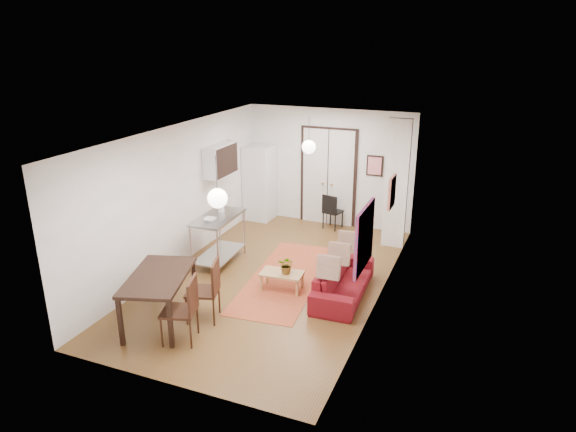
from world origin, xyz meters
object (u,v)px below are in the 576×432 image
at_px(coffee_table, 282,275).
at_px(dining_chair_near, 205,283).
at_px(black_side_chair, 334,207).
at_px(kitchen_counter, 218,232).
at_px(fridge, 260,183).
at_px(dining_table, 159,280).
at_px(dining_chair_far, 182,302).
at_px(sofa, 343,281).

xyz_separation_m(coffee_table, dining_chair_near, (-0.82, -1.36, 0.32)).
bearing_deg(black_side_chair, kitchen_counter, 75.21).
distance_m(coffee_table, dining_chair_near, 1.62).
bearing_deg(fridge, dining_chair_near, -74.45).
relative_size(fridge, dining_table, 1.09).
xyz_separation_m(coffee_table, dining_table, (-1.42, -1.82, 0.46)).
bearing_deg(dining_chair_near, coffee_table, 131.57).
relative_size(fridge, dining_chair_far, 1.79).
bearing_deg(sofa, fridge, 41.95).
bearing_deg(kitchen_counter, dining_chair_far, -75.04).
bearing_deg(kitchen_counter, black_side_chair, 58.85).
xyz_separation_m(sofa, dining_chair_near, (-1.95, -1.59, 0.33)).
xyz_separation_m(dining_table, dining_chair_far, (0.60, -0.24, -0.15)).
bearing_deg(fridge, kitchen_counter, -81.13).
bearing_deg(fridge, black_side_chair, 3.39).
height_order(dining_chair_near, black_side_chair, dining_chair_near).
xyz_separation_m(sofa, kitchen_counter, (-2.81, 0.39, 0.41)).
distance_m(dining_table, dining_chair_near, 0.77).
bearing_deg(dining_chair_near, fridge, 177.20).
bearing_deg(dining_table, fridge, 97.10).
distance_m(coffee_table, kitchen_counter, 1.84).
distance_m(sofa, dining_table, 3.31).
distance_m(sofa, fridge, 4.63).
relative_size(kitchen_counter, black_side_chair, 1.57).
xyz_separation_m(kitchen_counter, dining_chair_far, (0.86, -2.68, -0.07)).
bearing_deg(black_side_chair, coffee_table, 104.95).
height_order(fridge, dining_chair_far, fridge).
height_order(dining_chair_far, black_side_chair, dining_chair_far).
bearing_deg(dining_chair_near, dining_table, -69.92).
bearing_deg(black_side_chair, sofa, 123.49).
distance_m(kitchen_counter, dining_chair_far, 2.82).
bearing_deg(kitchen_counter, dining_chair_near, -69.35).
relative_size(dining_table, dining_chair_near, 1.64).
bearing_deg(fridge, dining_table, -81.92).
distance_m(sofa, coffee_table, 1.15).
relative_size(coffee_table, black_side_chair, 0.93).
height_order(kitchen_counter, dining_table, kitchen_counter).
bearing_deg(sofa, dining_table, 126.29).
height_order(sofa, dining_table, dining_table).
bearing_deg(kitchen_counter, dining_table, -86.73).
xyz_separation_m(fridge, dining_chair_far, (1.26, -5.56, -0.33)).
relative_size(dining_chair_near, dining_chair_far, 1.00).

